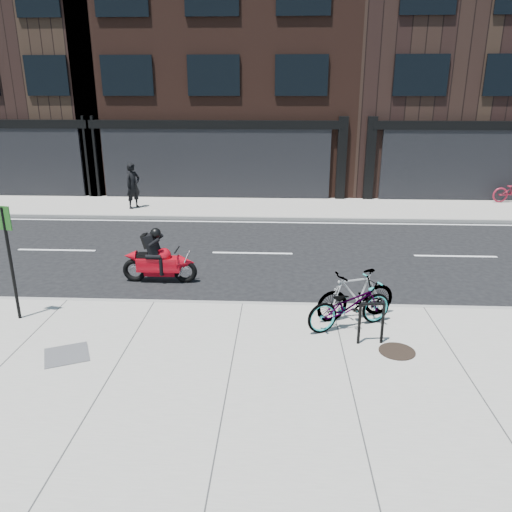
# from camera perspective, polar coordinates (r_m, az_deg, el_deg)

# --- Properties ---
(ground) EXTENTS (120.00, 120.00, 0.00)m
(ground) POSITION_cam_1_polar(r_m,az_deg,el_deg) (13.09, -0.90, -2.43)
(ground) COLOR black
(ground) RESTS_ON ground
(sidewalk_near) EXTENTS (60.00, 6.00, 0.13)m
(sidewalk_near) POSITION_cam_1_polar(r_m,az_deg,el_deg) (8.59, -3.09, -14.05)
(sidewalk_near) COLOR gray
(sidewalk_near) RESTS_ON ground
(sidewalk_far) EXTENTS (60.00, 3.50, 0.13)m
(sidewalk_far) POSITION_cam_1_polar(r_m,az_deg,el_deg) (20.48, 0.49, 5.54)
(sidewalk_far) COLOR gray
(sidewalk_far) RESTS_ON ground
(building_midwest) EXTENTS (10.00, 10.00, 12.00)m
(building_midwest) POSITION_cam_1_polar(r_m,az_deg,el_deg) (29.63, -24.30, 19.60)
(building_midwest) COLOR black
(building_midwest) RESTS_ON ground
(building_center) EXTENTS (12.00, 10.00, 14.50)m
(building_center) POSITION_cam_1_polar(r_m,az_deg,el_deg) (26.96, -3.48, 24.01)
(building_center) COLOR black
(building_center) RESTS_ON ground
(building_mideast) EXTENTS (12.00, 10.00, 12.50)m
(building_mideast) POSITION_cam_1_polar(r_m,az_deg,el_deg) (28.27, 23.31, 20.36)
(building_mideast) COLOR black
(building_mideast) RESTS_ON ground
(bike_rack) EXTENTS (0.50, 0.10, 0.83)m
(bike_rack) POSITION_cam_1_polar(r_m,az_deg,el_deg) (9.59, 13.05, -7.08)
(bike_rack) COLOR black
(bike_rack) RESTS_ON sidewalk_near
(bicycle_front) EXTENTS (1.97, 1.37, 0.98)m
(bicycle_front) POSITION_cam_1_polar(r_m,az_deg,el_deg) (10.12, 10.65, -5.49)
(bicycle_front) COLOR gray
(bicycle_front) RESTS_ON sidewalk_near
(bicycle_rear) EXTENTS (1.82, 1.08, 1.05)m
(bicycle_rear) POSITION_cam_1_polar(r_m,az_deg,el_deg) (10.53, 11.35, -4.34)
(bicycle_rear) COLOR gray
(bicycle_rear) RESTS_ON sidewalk_near
(motorcycle) EXTENTS (1.92, 0.43, 1.43)m
(motorcycle) POSITION_cam_1_polar(r_m,az_deg,el_deg) (12.80, -10.66, -0.48)
(motorcycle) COLOR black
(motorcycle) RESTS_ON ground
(pedestrian) EXTENTS (0.72, 0.79, 1.80)m
(pedestrian) POSITION_cam_1_polar(r_m,az_deg,el_deg) (20.57, -13.88, 7.81)
(pedestrian) COLOR black
(pedestrian) RESTS_ON sidewalk_far
(manhole_cover) EXTENTS (0.67, 0.67, 0.02)m
(manhole_cover) POSITION_cam_1_polar(r_m,az_deg,el_deg) (9.63, 15.81, -10.43)
(manhole_cover) COLOR black
(manhole_cover) RESTS_ON sidewalk_near
(utility_grate) EXTENTS (1.00, 1.00, 0.02)m
(utility_grate) POSITION_cam_1_polar(r_m,az_deg,el_deg) (9.78, -20.83, -10.50)
(utility_grate) COLOR #4D4D4F
(utility_grate) RESTS_ON sidewalk_near
(sign_post) EXTENTS (0.32, 0.10, 2.40)m
(sign_post) POSITION_cam_1_polar(r_m,az_deg,el_deg) (11.15, -26.37, 0.30)
(sign_post) COLOR black
(sign_post) RESTS_ON sidewalk_near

